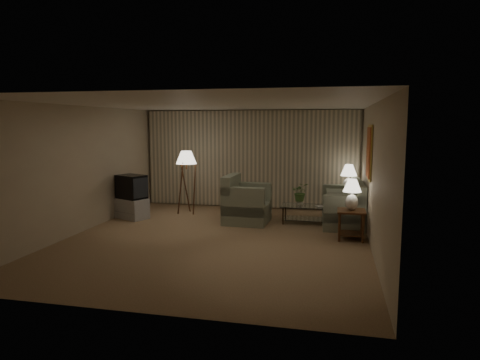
# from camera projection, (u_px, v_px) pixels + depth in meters

# --- Properties ---
(ground) EXTENTS (7.00, 7.00, 0.00)m
(ground) POSITION_uv_depth(u_px,v_px,m) (217.00, 239.00, 8.66)
(ground) COLOR #A5835B
(ground) RESTS_ON ground
(room_shell) EXTENTS (6.04, 7.02, 2.72)m
(room_shell) POSITION_uv_depth(u_px,v_px,m) (235.00, 149.00, 9.89)
(room_shell) COLOR #C5B597
(room_shell) RESTS_ON ground
(sofa) EXTENTS (1.85, 1.03, 0.79)m
(sofa) POSITION_uv_depth(u_px,v_px,m) (342.00, 207.00, 9.93)
(sofa) COLOR gray
(sofa) RESTS_ON ground
(armchair) EXTENTS (1.10, 1.05, 0.88)m
(armchair) POSITION_uv_depth(u_px,v_px,m) (247.00, 204.00, 10.07)
(armchair) COLOR gray
(armchair) RESTS_ON ground
(side_table_near) EXTENTS (0.55, 0.55, 0.60)m
(side_table_near) POSITION_uv_depth(u_px,v_px,m) (351.00, 219.00, 8.59)
(side_table_near) COLOR #3D2510
(side_table_near) RESTS_ON ground
(side_table_far) EXTENTS (0.49, 0.41, 0.60)m
(side_table_far) POSITION_uv_depth(u_px,v_px,m) (348.00, 200.00, 10.84)
(side_table_far) COLOR #3D2510
(side_table_far) RESTS_ON ground
(table_lamp_near) EXTENTS (0.36, 0.36, 0.63)m
(table_lamp_near) POSITION_uv_depth(u_px,v_px,m) (352.00, 192.00, 8.51)
(table_lamp_near) COLOR silver
(table_lamp_near) RESTS_ON side_table_near
(table_lamp_far) EXTENTS (0.41, 0.41, 0.70)m
(table_lamp_far) POSITION_uv_depth(u_px,v_px,m) (349.00, 176.00, 10.76)
(table_lamp_far) COLOR silver
(table_lamp_far) RESTS_ON side_table_far
(coffee_table) EXTENTS (1.18, 0.64, 0.41)m
(coffee_table) POSITION_uv_depth(u_px,v_px,m) (306.00, 211.00, 10.02)
(coffee_table) COLOR silver
(coffee_table) RESTS_ON ground
(tv_cabinet) EXTENTS (1.13, 1.06, 0.50)m
(tv_cabinet) POSITION_uv_depth(u_px,v_px,m) (132.00, 208.00, 10.53)
(tv_cabinet) COLOR #B0B0B3
(tv_cabinet) RESTS_ON ground
(crt_tv) EXTENTS (1.03, 0.98, 0.58)m
(crt_tv) POSITION_uv_depth(u_px,v_px,m) (131.00, 187.00, 10.46)
(crt_tv) COLOR black
(crt_tv) RESTS_ON tv_cabinet
(floor_lamp) EXTENTS (0.53, 0.53, 1.63)m
(floor_lamp) POSITION_uv_depth(u_px,v_px,m) (187.00, 181.00, 11.03)
(floor_lamp) COLOR #3D2510
(floor_lamp) RESTS_ON ground
(ottoman) EXTENTS (0.58, 0.58, 0.38)m
(ottoman) POSITION_uv_depth(u_px,v_px,m) (234.00, 204.00, 11.47)
(ottoman) COLOR #9B5B34
(ottoman) RESTS_ON ground
(vase) EXTENTS (0.17, 0.17, 0.14)m
(vase) POSITION_uv_depth(u_px,v_px,m) (300.00, 202.00, 10.03)
(vase) COLOR white
(vase) RESTS_ON coffee_table
(flowers) EXTENTS (0.43, 0.39, 0.43)m
(flowers) POSITION_uv_depth(u_px,v_px,m) (300.00, 190.00, 9.99)
(flowers) COLOR #477232
(flowers) RESTS_ON vase
(book) EXTENTS (0.23, 0.25, 0.02)m
(book) POSITION_uv_depth(u_px,v_px,m) (317.00, 207.00, 9.85)
(book) COLOR olive
(book) RESTS_ON coffee_table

